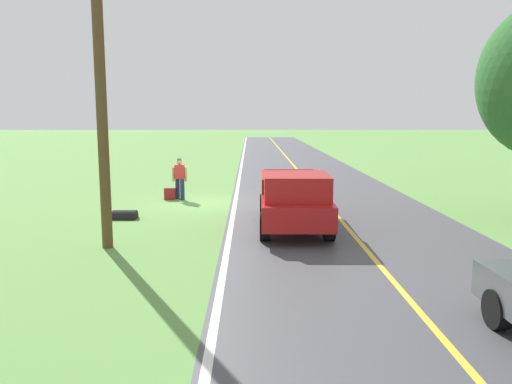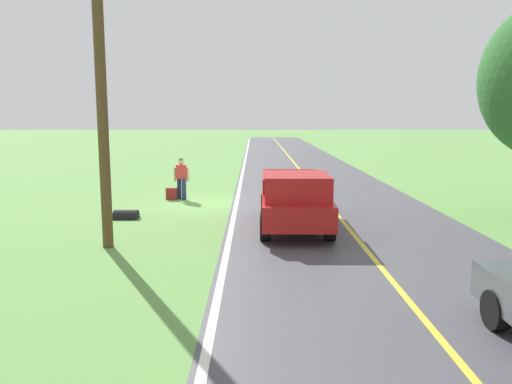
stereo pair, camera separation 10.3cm
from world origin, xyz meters
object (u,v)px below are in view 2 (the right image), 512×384
Objects in this scene: hitchhiker_walking at (181,176)px; utility_pole_roadside at (101,83)px; suitcase_carried at (172,194)px; pickup_truck_passing at (295,198)px.

hitchhiker_walking is 8.47m from utility_pole_roadside.
suitcase_carried is 8.67m from utility_pole_roadside.
pickup_truck_passing is at bearing 37.87° from suitcase_carried.
suitcase_carried is 0.09× the size of pickup_truck_passing.
hitchhiker_walking is at bearing -52.66° from pickup_truck_passing.
hitchhiker_walking is at bearing 100.86° from suitcase_carried.
pickup_truck_passing is at bearing -157.57° from utility_pole_roadside.
utility_pole_roadside is at bearing 22.43° from pickup_truck_passing.
utility_pole_roadside reaches higher than hitchhiker_walking.
utility_pole_roadside is (0.46, 7.64, 4.07)m from suitcase_carried.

